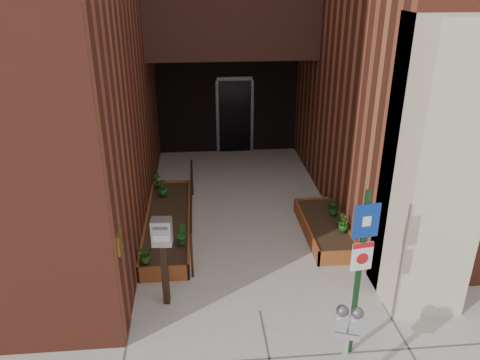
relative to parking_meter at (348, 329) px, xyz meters
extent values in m
plane|color=#9E9991|center=(-0.79, 1.71, -1.09)|extent=(80.00, 80.00, 0.00)
cube|color=beige|center=(1.76, 1.91, 1.11)|extent=(1.10, 1.20, 4.40)
cube|color=black|center=(-0.79, 7.71, 2.91)|extent=(4.20, 2.00, 2.00)
cube|color=black|center=(-0.79, 9.11, 0.41)|extent=(4.00, 0.30, 3.00)
cube|color=black|center=(-0.59, 8.93, -0.04)|extent=(0.90, 0.06, 2.10)
cube|color=#B79338|center=(-2.78, 1.51, 0.41)|extent=(0.04, 0.30, 0.30)
cube|color=brown|center=(-2.34, 2.63, -0.94)|extent=(0.90, 0.04, 0.30)
cube|color=brown|center=(-2.34, 6.19, -0.94)|extent=(0.90, 0.04, 0.30)
cube|color=brown|center=(-2.77, 4.41, -0.94)|extent=(0.04, 3.60, 0.30)
cube|color=brown|center=(-1.91, 4.41, -0.94)|extent=(0.04, 3.60, 0.30)
cube|color=black|center=(-2.34, 4.41, -0.96)|extent=(0.82, 3.52, 0.26)
cube|color=brown|center=(0.81, 2.83, -0.94)|extent=(0.80, 0.04, 0.30)
cube|color=brown|center=(0.81, 4.99, -0.94)|extent=(0.80, 0.04, 0.30)
cube|color=brown|center=(0.43, 3.91, -0.94)|extent=(0.04, 2.20, 0.30)
cube|color=brown|center=(1.19, 3.91, -0.94)|extent=(0.04, 2.20, 0.30)
cube|color=black|center=(0.81, 3.91, -0.96)|extent=(0.72, 2.12, 0.26)
cylinder|color=black|center=(-1.84, 2.71, -0.64)|extent=(0.04, 0.04, 0.90)
cylinder|color=black|center=(-1.84, 6.01, -0.64)|extent=(0.04, 0.04, 0.90)
cylinder|color=black|center=(-1.84, 4.36, -0.21)|extent=(0.04, 3.30, 0.04)
cube|color=#B1B1B4|center=(0.00, 0.00, -0.08)|extent=(0.31, 0.20, 0.08)
cube|color=#B1B1B4|center=(-0.08, 0.03, 0.10)|extent=(0.17, 0.14, 0.25)
sphere|color=#59595B|center=(-0.08, 0.03, 0.25)|extent=(0.14, 0.14, 0.14)
cube|color=white|center=(-0.09, -0.02, 0.12)|extent=(0.09, 0.03, 0.05)
cube|color=#B21414|center=(-0.09, -0.02, 0.04)|extent=(0.09, 0.03, 0.03)
cube|color=#B1B1B4|center=(0.08, -0.03, 0.10)|extent=(0.17, 0.14, 0.25)
sphere|color=#59595B|center=(0.08, -0.03, 0.25)|extent=(0.14, 0.14, 0.14)
cube|color=white|center=(0.06, -0.07, 0.12)|extent=(0.09, 0.03, 0.05)
cube|color=#B21414|center=(0.06, -0.07, 0.04)|extent=(0.09, 0.03, 0.03)
cube|color=#133416|center=(0.35, 0.75, 0.16)|extent=(0.06, 0.06, 2.50)
cube|color=navy|center=(0.36, 0.72, 1.01)|extent=(0.34, 0.07, 0.46)
cube|color=white|center=(0.36, 0.71, 1.01)|extent=(0.11, 0.03, 0.14)
cube|color=white|center=(0.36, 0.72, 0.50)|extent=(0.28, 0.06, 0.40)
cube|color=#B21414|center=(0.36, 0.71, 0.67)|extent=(0.28, 0.06, 0.07)
cylinder|color=#B21414|center=(0.36, 0.70, 0.48)|extent=(0.16, 0.04, 0.16)
cube|color=black|center=(-2.25, 2.05, -0.54)|extent=(0.11, 0.11, 1.11)
cube|color=#A5A4A7|center=(-2.25, 2.05, 0.22)|extent=(0.32, 0.24, 0.42)
cube|color=#59595B|center=(-2.26, 1.94, 0.34)|extent=(0.22, 0.03, 0.04)
cube|color=white|center=(-2.26, 1.94, 0.17)|extent=(0.24, 0.03, 0.10)
imported|color=#29631C|center=(-2.64, 2.81, -0.63)|extent=(0.41, 0.41, 0.33)
imported|color=#1C6320|center=(-2.04, 3.35, -0.60)|extent=(0.25, 0.25, 0.39)
imported|color=#18551B|center=(-2.48, 5.43, -0.59)|extent=(0.32, 0.32, 0.40)
imported|color=#1D5919|center=(-2.64, 5.83, -0.61)|extent=(0.27, 0.27, 0.36)
imported|color=#1C5117|center=(1.06, 3.51, -0.61)|extent=(0.27, 0.27, 0.36)
imported|color=#225418|center=(1.06, 3.74, -0.63)|extent=(0.17, 0.17, 0.32)
imported|color=#195A1E|center=(1.06, 4.21, -0.62)|extent=(0.42, 0.42, 0.35)
camera|label=1|loc=(-1.64, -4.12, 3.79)|focal=35.00mm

